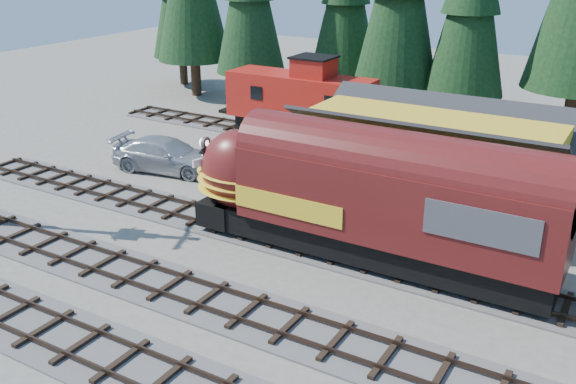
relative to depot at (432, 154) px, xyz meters
The scene contains 7 objects.
ground 10.91m from the depot, 89.99° to the right, with size 120.00×120.00×0.00m, color #6B665B.
track_spur 12.83m from the depot, 143.13° to the left, with size 32.00×3.20×0.33m.
depot is the anchor object (origin of this frame).
locomotive 6.59m from the depot, 98.63° to the right, with size 16.30×3.24×4.43m.
caboose 13.76m from the depot, 146.96° to the left, with size 10.03×2.91×5.21m.
pickup_truck_a 10.91m from the depot, behind, with size 2.76×5.98×1.66m, color black.
pickup_truck_b 15.32m from the depot, behind, with size 2.67×6.57×1.91m, color #A3A6AA.
Camera 1 is at (9.05, -18.40, 12.65)m, focal length 40.00 mm.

